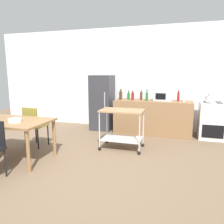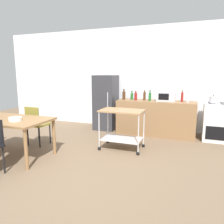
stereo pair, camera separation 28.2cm
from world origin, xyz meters
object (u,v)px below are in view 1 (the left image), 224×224
at_px(kitchen_cart, 122,123).
at_px(microwave, 163,96).
at_px(fruit_bowl, 15,120).
at_px(bottle_wine, 129,96).
at_px(bottle_sparkling_water, 141,96).
at_px(bottle_olive_oil, 133,96).
at_px(refrigerator, 102,103).
at_px(bottle_soy_sauce, 184,97).
at_px(dining_table, 9,124).
at_px(chair_olive, 34,124).
at_px(bottle_hot_sauce, 147,96).
at_px(bottle_sesame_oil, 178,96).
at_px(kettle, 209,99).
at_px(stove_oven, 212,121).
at_px(bottle_vinegar, 121,95).

xyz_separation_m(kitchen_cart, microwave, (0.73, 1.39, 0.46)).
bearing_deg(fruit_bowl, bottle_wine, 61.14).
distance_m(kitchen_cart, bottle_sparkling_water, 1.50).
xyz_separation_m(bottle_wine, bottle_olive_oil, (0.14, -0.11, 0.01)).
xyz_separation_m(refrigerator, bottle_soy_sauce, (2.21, -0.09, 0.24)).
distance_m(dining_table, chair_olive, 0.72).
height_order(kitchen_cart, bottle_wine, bottle_wine).
relative_size(chair_olive, bottle_hot_sauce, 3.12).
xyz_separation_m(dining_table, bottle_sesame_oil, (2.99, 2.56, 0.35)).
bearing_deg(microwave, kettle, -6.27).
distance_m(dining_table, bottle_wine, 3.09).
bearing_deg(stove_oven, chair_olive, -154.41).
xyz_separation_m(kitchen_cart, bottle_sesame_oil, (1.13, 1.41, 0.45)).
relative_size(bottle_wine, kettle, 0.99).
relative_size(stove_oven, kettle, 3.84).
bearing_deg(fruit_bowl, bottle_vinegar, 63.81).
xyz_separation_m(stove_oven, bottle_wine, (-2.12, 0.04, 0.54)).
relative_size(bottle_wine, microwave, 0.52).
height_order(dining_table, kitchen_cart, kitchen_cart).
xyz_separation_m(kitchen_cart, bottle_hot_sauce, (0.34, 1.29, 0.44)).
distance_m(kitchen_cart, kettle, 2.27).
height_order(refrigerator, bottle_wine, refrigerator).
height_order(dining_table, stove_oven, stove_oven).
relative_size(bottle_hot_sauce, bottle_sesame_oil, 0.99).
bearing_deg(bottle_wine, chair_olive, -132.10).
height_order(dining_table, bottle_sparkling_water, bottle_sparkling_water).
xyz_separation_m(bottle_wine, bottle_hot_sauce, (0.51, -0.13, 0.02)).
relative_size(dining_table, refrigerator, 0.97).
height_order(bottle_wine, bottle_soy_sauce, bottle_soy_sauce).
bearing_deg(fruit_bowl, bottle_sesame_oil, 43.87).
bearing_deg(kitchen_cart, refrigerator, 123.34).
height_order(stove_oven, bottle_sesame_oil, bottle_sesame_oil).
bearing_deg(stove_oven, bottle_olive_oil, -177.91).
bearing_deg(kettle, bottle_soy_sauce, 171.21).
distance_m(kitchen_cart, bottle_wine, 1.49).
height_order(dining_table, refrigerator, refrigerator).
height_order(kitchen_cart, fruit_bowl, kitchen_cart).
relative_size(chair_olive, stove_oven, 0.97).
distance_m(stove_oven, bottle_soy_sauce, 0.89).
bearing_deg(bottle_vinegar, bottle_hot_sauce, -3.39).
bearing_deg(bottle_sesame_oil, bottle_vinegar, -176.89).
xyz_separation_m(bottle_wine, bottle_sparkling_water, (0.34, 0.01, 0.02)).
bearing_deg(bottle_vinegar, bottle_soy_sauce, 1.14).
xyz_separation_m(bottle_vinegar, microwave, (1.11, 0.06, 0.01)).
distance_m(bottle_wine, bottle_olive_oil, 0.18).
height_order(kitchen_cart, bottle_soy_sauce, bottle_soy_sauce).
xyz_separation_m(kitchen_cart, kettle, (1.83, 1.27, 0.43)).
distance_m(microwave, bottle_soy_sauce, 0.52).
relative_size(bottle_soy_sauce, fruit_bowl, 1.23).
distance_m(chair_olive, bottle_hot_sauce, 2.85).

